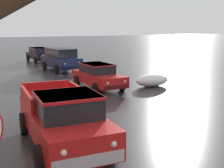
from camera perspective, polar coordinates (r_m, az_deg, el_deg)
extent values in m
ellipsoid|color=white|center=(18.08, 7.74, 0.70)|extent=(2.18, 1.16, 0.73)
ellipsoid|color=white|center=(18.16, 6.84, 0.37)|extent=(0.57, 0.47, 0.47)
ellipsoid|color=white|center=(18.25, 8.03, 0.71)|extent=(0.81, 0.68, 0.68)
cylinder|color=#423323|center=(2.71, -19.66, 13.83)|extent=(1.36, 0.52, 0.84)
cube|color=red|center=(9.21, -9.54, -7.13)|extent=(2.11, 5.08, 0.76)
cube|color=black|center=(8.36, -8.50, -3.98)|extent=(1.72, 1.68, 0.64)
cube|color=red|center=(8.29, -8.55, -2.11)|extent=(1.76, 1.73, 0.08)
cube|color=red|center=(10.20, -6.25, -1.74)|extent=(0.22, 2.40, 0.44)
cube|color=red|center=(9.84, -16.07, -2.60)|extent=(0.22, 2.40, 0.44)
cube|color=red|center=(11.37, -12.70, -0.62)|extent=(1.76, 0.19, 0.44)
cube|color=#B7B7BC|center=(7.11, -4.44, -14.42)|extent=(1.77, 0.21, 0.32)
sphere|color=white|center=(7.14, 0.30, -11.43)|extent=(0.16, 0.16, 0.16)
sphere|color=white|center=(6.78, -9.31, -12.86)|extent=(0.16, 0.16, 0.16)
cylinder|color=black|center=(8.29, -0.29, -11.88)|extent=(0.26, 0.73, 0.72)
cylinder|color=black|center=(7.80, -13.59, -13.75)|extent=(0.26, 0.73, 0.72)
cylinder|color=black|center=(10.94, -6.59, -6.19)|extent=(0.26, 0.73, 0.72)
cylinder|color=black|center=(10.57, -16.54, -7.21)|extent=(0.26, 0.73, 0.72)
cube|color=red|center=(17.39, -2.61, 1.17)|extent=(1.82, 4.25, 0.60)
cube|color=black|center=(17.48, -2.93, 3.08)|extent=(1.49, 2.23, 0.52)
cube|color=red|center=(17.45, -2.94, 3.83)|extent=(1.53, 2.28, 0.06)
cube|color=#520B0B|center=(15.66, 0.77, -0.60)|extent=(1.59, 0.20, 0.22)
cube|color=#520B0B|center=(19.23, -5.35, 1.55)|extent=(1.59, 0.20, 0.22)
cylinder|color=black|center=(16.73, 1.94, -0.27)|extent=(0.21, 0.61, 0.60)
cylinder|color=black|center=(15.94, -3.15, -0.84)|extent=(0.21, 0.61, 0.60)
cylinder|color=black|center=(18.94, -2.14, 1.08)|extent=(0.21, 0.61, 0.60)
cylinder|color=black|center=(18.26, -6.76, 0.62)|extent=(0.21, 0.61, 0.60)
sphere|color=silver|center=(15.85, 2.47, 0.49)|extent=(0.14, 0.14, 0.14)
sphere|color=silver|center=(15.33, -0.86, 0.14)|extent=(0.14, 0.14, 0.14)
cube|color=navy|center=(24.57, -9.76, 4.27)|extent=(2.25, 4.50, 0.80)
cube|color=black|center=(24.53, -9.85, 5.99)|extent=(1.87, 3.18, 0.68)
cube|color=navy|center=(24.51, -9.88, 6.72)|extent=(1.91, 3.24, 0.06)
cube|color=black|center=(22.68, -7.67, 3.06)|extent=(1.81, 0.30, 0.22)
cube|color=black|center=(26.56, -11.51, 4.10)|extent=(1.81, 0.30, 0.22)
cylinder|color=black|center=(23.78, -6.38, 3.17)|extent=(0.25, 0.69, 0.68)
cylinder|color=black|center=(23.03, -10.59, 2.79)|extent=(0.25, 0.69, 0.68)
cylinder|color=black|center=(26.21, -8.97, 3.83)|extent=(0.25, 0.69, 0.68)
cylinder|color=black|center=(25.53, -12.85, 3.50)|extent=(0.25, 0.69, 0.68)
sphere|color=silver|center=(22.86, -6.29, 4.06)|extent=(0.14, 0.14, 0.14)
sphere|color=silver|center=(22.36, -9.05, 3.84)|extent=(0.14, 0.14, 0.14)
cube|color=black|center=(31.32, -13.72, 5.30)|extent=(2.00, 4.15, 0.60)
cube|color=black|center=(31.46, -13.89, 6.34)|extent=(1.59, 2.21, 0.52)
cube|color=black|center=(31.44, -13.91, 6.76)|extent=(1.63, 2.26, 0.06)
cube|color=black|center=(29.49, -12.49, 4.66)|extent=(1.60, 0.27, 0.22)
cube|color=black|center=(33.19, -14.79, 5.25)|extent=(1.60, 0.27, 0.22)
cylinder|color=black|center=(30.46, -11.46, 4.67)|extent=(0.24, 0.61, 0.60)
cylinder|color=black|center=(29.92, -14.45, 4.43)|extent=(0.24, 0.61, 0.60)
cylinder|color=black|center=(32.79, -13.01, 5.05)|extent=(0.24, 0.61, 0.60)
cylinder|color=black|center=(32.29, -15.81, 4.83)|extent=(0.24, 0.61, 0.60)
sphere|color=silver|center=(29.62, -11.53, 5.23)|extent=(0.14, 0.14, 0.14)
sphere|color=silver|center=(29.27, -13.47, 5.08)|extent=(0.14, 0.14, 0.14)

